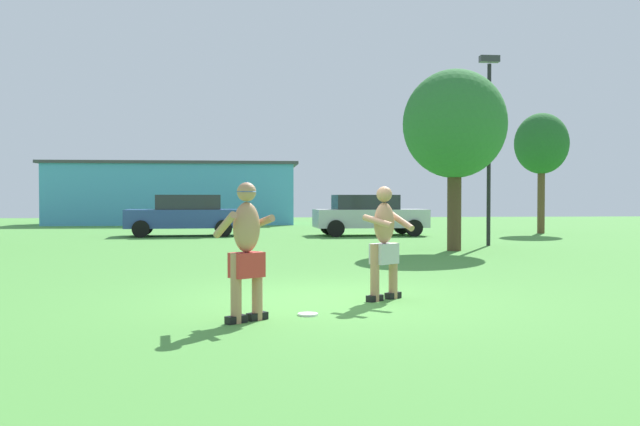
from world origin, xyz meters
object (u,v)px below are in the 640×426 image
player_with_cap (246,245)px  player_in_gray (385,240)px  car_blue_mid_lot (185,214)px  tree_left_field (542,145)px  tree_behind_players (455,125)px  lamp_post (489,130)px  frisbee (308,314)px  car_silver_near_post (369,214)px

player_with_cap → player_in_gray: (1.96, 1.51, -0.05)m
car_blue_mid_lot → tree_left_field: tree_left_field is taller
player_with_cap → car_blue_mid_lot: player_with_cap is taller
player_in_gray → car_blue_mid_lot: bearing=105.3°
player_in_gray → tree_behind_players: 9.76m
lamp_post → tree_left_field: (4.59, 6.63, 0.10)m
lamp_post → tree_behind_players: lamp_post is taller
player_with_cap → tree_behind_players: 11.89m
frisbee → tree_left_field: bearing=58.8°
player_with_cap → player_in_gray: bearing=37.5°
player_with_cap → car_silver_near_post: 18.31m
car_blue_mid_lot → tree_left_field: (14.42, 0.45, 2.83)m
car_silver_near_post → tree_behind_players: tree_behind_players is taller
player_with_cap → lamp_post: lamp_post is taller
car_blue_mid_lot → player_with_cap: bearing=-81.9°
car_silver_near_post → car_blue_mid_lot: (-7.10, 0.40, 0.00)m
player_with_cap → tree_left_field: size_ratio=0.34×
player_in_gray → frisbee: 1.87m
frisbee → lamp_post: (6.47, 11.62, 3.54)m
car_silver_near_post → lamp_post: (2.73, -5.78, 2.73)m
car_silver_near_post → tree_behind_players: bearing=-81.7°
lamp_post → tree_behind_players: size_ratio=1.16×
player_in_gray → lamp_post: (5.27, 10.46, 2.69)m
player_with_cap → tree_behind_players: size_ratio=0.33×
car_blue_mid_lot → tree_left_field: 14.71m
player_in_gray → frisbee: (-1.20, -1.15, -0.85)m
frisbee → tree_behind_players: bearing=63.7°
frisbee → car_blue_mid_lot: (-3.36, 17.80, 0.81)m
frisbee → tree_left_field: size_ratio=0.05×
car_silver_near_post → tree_left_field: 7.90m
player_with_cap → car_blue_mid_lot: size_ratio=0.38×
player_in_gray → car_silver_near_post: player_in_gray is taller
frisbee → car_blue_mid_lot: car_blue_mid_lot is taller
player_in_gray → car_silver_near_post: size_ratio=0.37×
player_with_cap → tree_behind_players: tree_behind_players is taller
frisbee → car_blue_mid_lot: bearing=100.7°
player_with_cap → car_silver_near_post: (4.50, 17.75, -0.09)m
player_with_cap → frisbee: bearing=24.8°
player_with_cap → tree_left_field: bearing=57.5°
player_in_gray → car_blue_mid_lot: player_in_gray is taller
tree_left_field → lamp_post: bearing=-124.7°
player_with_cap → player_in_gray: size_ratio=1.02×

